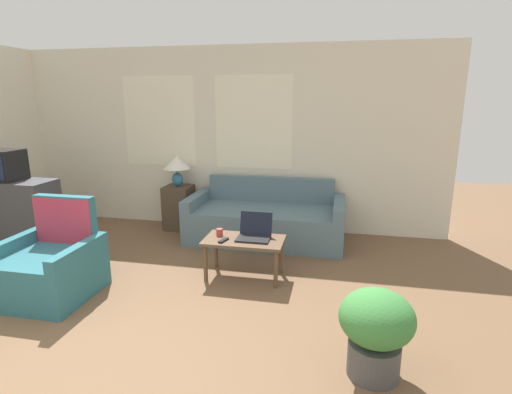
{
  "coord_description": "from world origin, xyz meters",
  "views": [
    {
      "loc": [
        1.83,
        -1.77,
        1.88
      ],
      "look_at": [
        0.9,
        2.69,
        0.75
      ],
      "focal_mm": 28.0,
      "sensor_mm": 36.0,
      "label": 1
    }
  ],
  "objects_px": {
    "table_lamp": "(177,165)",
    "tv_remote": "(223,240)",
    "coffee_table": "(244,244)",
    "cup_navy": "(220,232)",
    "armchair": "(51,267)",
    "television": "(3,165)",
    "potted_plant": "(376,328)",
    "laptop": "(254,233)",
    "couch": "(266,221)"
  },
  "relations": [
    {
      "from": "cup_navy",
      "to": "laptop",
      "type": "bearing_deg",
      "value": -0.31
    },
    {
      "from": "couch",
      "to": "cup_navy",
      "type": "distance_m",
      "value": 1.23
    },
    {
      "from": "television",
      "to": "tv_remote",
      "type": "xyz_separation_m",
      "value": [
        2.91,
        -0.35,
        -0.64
      ]
    },
    {
      "from": "table_lamp",
      "to": "television",
      "type": "bearing_deg",
      "value": -145.99
    },
    {
      "from": "couch",
      "to": "tv_remote",
      "type": "relative_size",
      "value": 13.22
    },
    {
      "from": "tv_remote",
      "to": "couch",
      "type": "bearing_deg",
      "value": 81.13
    },
    {
      "from": "table_lamp",
      "to": "tv_remote",
      "type": "xyz_separation_m",
      "value": [
        1.14,
        -1.54,
        -0.51
      ]
    },
    {
      "from": "television",
      "to": "cup_navy",
      "type": "bearing_deg",
      "value": -3.63
    },
    {
      "from": "table_lamp",
      "to": "laptop",
      "type": "relative_size",
      "value": 1.26
    },
    {
      "from": "armchair",
      "to": "television",
      "type": "height_order",
      "value": "television"
    },
    {
      "from": "tv_remote",
      "to": "table_lamp",
      "type": "bearing_deg",
      "value": 126.41
    },
    {
      "from": "coffee_table",
      "to": "cup_navy",
      "type": "height_order",
      "value": "cup_navy"
    },
    {
      "from": "coffee_table",
      "to": "cup_navy",
      "type": "distance_m",
      "value": 0.31
    },
    {
      "from": "table_lamp",
      "to": "coffee_table",
      "type": "xyz_separation_m",
      "value": [
        1.33,
        -1.43,
        -0.58
      ]
    },
    {
      "from": "couch",
      "to": "laptop",
      "type": "distance_m",
      "value": 1.2
    },
    {
      "from": "armchair",
      "to": "laptop",
      "type": "distance_m",
      "value": 2.04
    },
    {
      "from": "table_lamp",
      "to": "laptop",
      "type": "height_order",
      "value": "table_lamp"
    },
    {
      "from": "table_lamp",
      "to": "coffee_table",
      "type": "bearing_deg",
      "value": -47.11
    },
    {
      "from": "potted_plant",
      "to": "laptop",
      "type": "bearing_deg",
      "value": 129.15
    },
    {
      "from": "television",
      "to": "coffee_table",
      "type": "xyz_separation_m",
      "value": [
        3.1,
        -0.24,
        -0.71
      ]
    },
    {
      "from": "table_lamp",
      "to": "laptop",
      "type": "bearing_deg",
      "value": -43.89
    },
    {
      "from": "tv_remote",
      "to": "potted_plant",
      "type": "distance_m",
      "value": 1.9
    },
    {
      "from": "armchair",
      "to": "television",
      "type": "relative_size",
      "value": 2.2
    },
    {
      "from": "couch",
      "to": "potted_plant",
      "type": "xyz_separation_m",
      "value": [
        1.23,
        -2.59,
        0.1
      ]
    },
    {
      "from": "television",
      "to": "table_lamp",
      "type": "bearing_deg",
      "value": 34.01
    },
    {
      "from": "couch",
      "to": "table_lamp",
      "type": "bearing_deg",
      "value": 171.66
    },
    {
      "from": "cup_navy",
      "to": "tv_remote",
      "type": "height_order",
      "value": "cup_navy"
    },
    {
      "from": "potted_plant",
      "to": "coffee_table",
      "type": "bearing_deg",
      "value": 132.68
    },
    {
      "from": "laptop",
      "to": "table_lamp",
      "type": "bearing_deg",
      "value": 136.11
    },
    {
      "from": "table_lamp",
      "to": "potted_plant",
      "type": "xyz_separation_m",
      "value": [
        2.58,
        -2.78,
        -0.59
      ]
    },
    {
      "from": "laptop",
      "to": "potted_plant",
      "type": "bearing_deg",
      "value": -50.85
    },
    {
      "from": "laptop",
      "to": "tv_remote",
      "type": "xyz_separation_m",
      "value": [
        -0.29,
        -0.16,
        -0.05
      ]
    },
    {
      "from": "armchair",
      "to": "table_lamp",
      "type": "distance_m",
      "value": 2.33
    },
    {
      "from": "couch",
      "to": "television",
      "type": "height_order",
      "value": "television"
    },
    {
      "from": "television",
      "to": "coffee_table",
      "type": "distance_m",
      "value": 3.19
    },
    {
      "from": "couch",
      "to": "laptop",
      "type": "bearing_deg",
      "value": -85.9
    },
    {
      "from": "laptop",
      "to": "cup_navy",
      "type": "height_order",
      "value": "laptop"
    },
    {
      "from": "coffee_table",
      "to": "cup_navy",
      "type": "xyz_separation_m",
      "value": [
        -0.29,
        0.06,
        0.1
      ]
    },
    {
      "from": "armchair",
      "to": "television",
      "type": "distance_m",
      "value": 1.85
    },
    {
      "from": "cup_navy",
      "to": "couch",
      "type": "bearing_deg",
      "value": 75.59
    },
    {
      "from": "television",
      "to": "table_lamp",
      "type": "xyz_separation_m",
      "value": [
        1.77,
        1.2,
        -0.13
      ]
    },
    {
      "from": "armchair",
      "to": "laptop",
      "type": "relative_size",
      "value": 2.66
    },
    {
      "from": "laptop",
      "to": "potted_plant",
      "type": "relative_size",
      "value": 0.55
    },
    {
      "from": "table_lamp",
      "to": "cup_navy",
      "type": "relative_size",
      "value": 5.83
    },
    {
      "from": "television",
      "to": "table_lamp",
      "type": "distance_m",
      "value": 2.14
    },
    {
      "from": "coffee_table",
      "to": "armchair",
      "type": "bearing_deg",
      "value": -156.83
    },
    {
      "from": "coffee_table",
      "to": "couch",
      "type": "bearing_deg",
      "value": 89.29
    },
    {
      "from": "laptop",
      "to": "tv_remote",
      "type": "distance_m",
      "value": 0.34
    },
    {
      "from": "table_lamp",
      "to": "tv_remote",
      "type": "relative_size",
      "value": 2.8
    },
    {
      "from": "couch",
      "to": "coffee_table",
      "type": "height_order",
      "value": "couch"
    }
  ]
}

